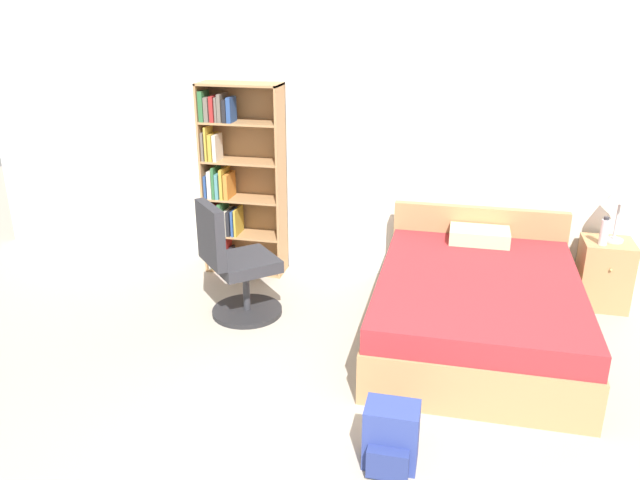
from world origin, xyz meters
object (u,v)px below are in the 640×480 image
object	(u,v)px
table_lamp	(622,193)
water_bottle	(604,232)
bookshelf	(234,182)
bed	(476,306)
backpack_blue	(391,438)
office_chair	(235,268)
nightstand	(604,274)

from	to	relation	value
table_lamp	water_bottle	bearing A→B (deg)	-134.01
bookshelf	bed	xyz separation A→B (m)	(2.29, -0.90, -0.60)
bed	water_bottle	size ratio (longest dim) A/B	8.31
backpack_blue	office_chair	bearing A→B (deg)	134.00
nightstand	bookshelf	bearing A→B (deg)	179.04
bed	office_chair	distance (m)	1.95
nightstand	water_bottle	size ratio (longest dim) A/B	2.43
bed	nightstand	world-z (taller)	bed
office_chair	nightstand	bearing A→B (deg)	16.67
bookshelf	nightstand	bearing A→B (deg)	-0.96
bookshelf	water_bottle	distance (m)	3.29
office_chair	table_lamp	bearing A→B (deg)	16.74
bed	nightstand	distance (m)	1.36
bed	office_chair	bearing A→B (deg)	-178.24
office_chair	table_lamp	size ratio (longest dim) A/B	1.83
backpack_blue	nightstand	bearing A→B (deg)	57.71
water_bottle	backpack_blue	world-z (taller)	water_bottle
table_lamp	nightstand	bearing A→B (deg)	-156.27
bed	nightstand	xyz separation A→B (m)	(1.07, 0.84, 0.02)
bookshelf	backpack_blue	distance (m)	3.16
nightstand	table_lamp	distance (m)	0.72
bookshelf	office_chair	distance (m)	1.11
bookshelf	water_bottle	xyz separation A→B (m)	(3.28, -0.15, -0.18)
bed	office_chair	world-z (taller)	office_chair
nightstand	bed	bearing A→B (deg)	-141.79
table_lamp	backpack_blue	bearing A→B (deg)	-122.66
bookshelf	table_lamp	xyz separation A→B (m)	(3.39, -0.04, 0.13)
water_bottle	nightstand	bearing A→B (deg)	51.94
bookshelf	bed	size ratio (longest dim) A/B	0.89
nightstand	table_lamp	world-z (taller)	table_lamp
bookshelf	bed	world-z (taller)	bookshelf
bed	backpack_blue	xyz separation A→B (m)	(-0.47, -1.59, -0.10)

